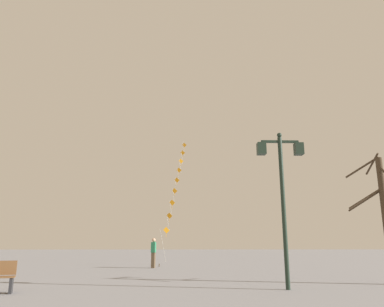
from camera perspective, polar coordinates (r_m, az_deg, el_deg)
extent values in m
plane|color=gray|center=(22.56, -0.11, -17.13)|extent=(160.00, 160.00, 0.00)
cylinder|color=#1E2D23|center=(12.48, 13.82, -8.37)|extent=(0.14, 0.14, 4.86)
sphere|color=#1E2D23|center=(12.94, 13.19, 2.75)|extent=(0.16, 0.16, 0.16)
cube|color=#1E2D23|center=(12.88, 13.24, 1.77)|extent=(1.26, 0.08, 0.08)
cube|color=#1E2D23|center=(12.67, 10.55, 0.72)|extent=(0.28, 0.28, 0.40)
cube|color=beige|center=(12.67, 10.55, 0.72)|extent=(0.19, 0.19, 0.30)
cube|color=#1E2D23|center=(12.99, 15.98, 0.66)|extent=(0.28, 0.28, 0.40)
cube|color=beige|center=(12.99, 15.98, 0.66)|extent=(0.19, 0.19, 0.30)
cylinder|color=brown|center=(24.32, -5.02, -16.62)|extent=(0.06, 0.06, 0.18)
cylinder|color=silver|center=(25.43, -4.45, -13.90)|extent=(0.34, 2.32, 2.14)
cylinder|color=silver|center=(27.19, -3.70, -10.51)|extent=(0.18, 1.19, 1.10)
cylinder|color=silver|center=(28.43, -3.26, -8.46)|extent=(0.18, 1.19, 1.10)
cylinder|color=silver|center=(29.71, -2.85, -6.59)|extent=(0.18, 1.19, 1.10)
cylinder|color=silver|center=(31.02, -2.49, -4.87)|extent=(0.18, 1.19, 1.10)
cylinder|color=silver|center=(32.35, -2.15, -3.30)|extent=(0.18, 1.19, 1.10)
cylinder|color=silver|center=(33.71, -1.85, -1.85)|extent=(0.18, 1.19, 1.10)
cylinder|color=silver|center=(35.09, -1.57, -0.51)|extent=(0.18, 1.19, 1.10)
cylinder|color=silver|center=(36.49, -1.31, 0.73)|extent=(0.18, 1.19, 1.10)
cube|color=orange|center=(26.59, -3.94, -11.60)|extent=(0.46, 0.06, 0.46)
cylinder|color=orange|center=(26.58, -3.95, -12.31)|extent=(0.02, 0.04, 0.31)
cube|color=orange|center=(27.81, -3.47, -9.46)|extent=(0.44, 0.13, 0.46)
cylinder|color=orange|center=(27.79, -3.48, -10.13)|extent=(0.03, 0.05, 0.30)
cube|color=orange|center=(29.07, -3.05, -7.51)|extent=(0.45, 0.08, 0.46)
cylinder|color=orange|center=(29.03, -3.06, -8.17)|extent=(0.02, 0.03, 0.32)
cube|color=orange|center=(30.36, -2.67, -5.71)|extent=(0.45, 0.10, 0.46)
cylinder|color=orange|center=(30.32, -2.67, -6.24)|extent=(0.02, 0.02, 0.22)
cube|color=orange|center=(31.68, -2.32, -4.07)|extent=(0.45, 0.11, 0.46)
cylinder|color=orange|center=(31.64, -2.32, -4.57)|extent=(0.02, 0.04, 0.21)
cube|color=orange|center=(33.03, -2.00, -2.56)|extent=(0.45, 0.10, 0.46)
cylinder|color=orange|center=(32.97, -2.00, -3.07)|extent=(0.02, 0.04, 0.25)
cube|color=orange|center=(34.40, -1.70, -1.16)|extent=(0.46, 0.03, 0.46)
cylinder|color=orange|center=(34.32, -1.71, -1.73)|extent=(0.02, 0.04, 0.34)
cube|color=orange|center=(35.79, -1.43, 0.12)|extent=(0.45, 0.11, 0.46)
cylinder|color=orange|center=(35.72, -1.44, -0.34)|extent=(0.03, 0.05, 0.24)
cube|color=orange|center=(37.19, -1.18, 1.31)|extent=(0.45, 0.11, 0.46)
cylinder|color=orange|center=(37.11, -1.18, 0.83)|extent=(0.02, 0.04, 0.29)
cube|color=brown|center=(22.96, -5.93, -15.88)|extent=(0.24, 0.33, 0.90)
cube|color=#26724C|center=(22.95, -5.89, -14.06)|extent=(0.29, 0.41, 0.60)
sphere|color=tan|center=(22.95, -5.86, -13.01)|extent=(0.22, 0.22, 0.22)
cylinder|color=#26724C|center=(23.16, -5.76, -13.64)|extent=(0.15, 0.40, 0.50)
cylinder|color=#423323|center=(15.66, 24.92, -6.51)|extent=(0.94, 1.07, 0.75)
cylinder|color=#423323|center=(16.04, 25.78, -1.46)|extent=(0.09, 1.01, 0.67)
cylinder|color=#423323|center=(15.95, 24.47, -1.97)|extent=(0.83, 1.26, 0.63)
cylinder|color=#423323|center=(15.18, 25.00, -6.22)|extent=(1.29, 0.19, 0.81)
cube|color=#262628|center=(12.39, -25.90, -17.63)|extent=(0.19, 0.38, 0.45)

